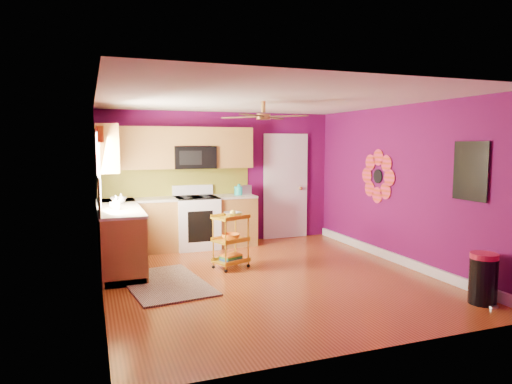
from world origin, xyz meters
name	(u,v)px	position (x,y,z in m)	size (l,w,h in m)	color
ground	(268,277)	(0.00, 0.00, 0.00)	(5.00, 5.00, 0.00)	brown
room_envelope	(270,163)	(0.03, 0.00, 1.63)	(4.54, 5.04, 2.52)	#5F0A4B
lower_cabinets	(155,231)	(-1.35, 1.82, 0.43)	(2.81, 2.31, 0.94)	olive
electric_range	(196,222)	(-0.55, 2.17, 0.48)	(0.76, 0.66, 1.13)	white
upper_cabinetry	(156,150)	(-1.24, 2.17, 1.80)	(2.80, 2.30, 1.26)	olive
left_window	(99,155)	(-2.22, 1.05, 1.74)	(0.08, 1.35, 1.08)	white
panel_door	(285,187)	(1.35, 2.47, 1.02)	(0.95, 0.11, 2.15)	white
right_wall_art	(415,174)	(2.23, -0.34, 1.44)	(0.04, 2.74, 1.04)	black
ceiling_fan	(263,116)	(0.00, 0.20, 2.29)	(1.01, 1.01, 0.26)	#BF8C3F
shag_rug	(165,283)	(-1.44, 0.16, 0.01)	(0.99, 1.62, 0.02)	black
rolling_cart	(231,238)	(-0.36, 0.64, 0.46)	(0.59, 0.52, 0.89)	gold
trash_can	(483,279)	(1.99, -1.90, 0.30)	(0.33, 0.36, 0.61)	black
teal_kettle	(239,190)	(0.29, 2.22, 1.02)	(0.18, 0.18, 0.21)	#15A295
toaster	(245,190)	(0.40, 2.22, 1.03)	(0.22, 0.15, 0.18)	beige
soap_bottle_a	(116,203)	(-2.00, 0.98, 1.04)	(0.09, 0.09, 0.20)	#EA3F72
soap_bottle_b	(121,198)	(-1.89, 1.67, 1.02)	(0.13, 0.13, 0.16)	white
counter_dish	(118,200)	(-1.91, 1.94, 0.97)	(0.28, 0.28, 0.07)	white
counter_cup	(114,205)	(-2.03, 1.10, 0.99)	(0.13, 0.13, 0.10)	white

